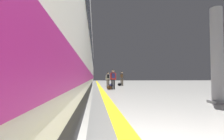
# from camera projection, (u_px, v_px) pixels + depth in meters

# --- Properties ---
(safety_line_strip) EXTENTS (0.36, 80.00, 0.01)m
(safety_line_strip) POSITION_uv_depth(u_px,v_px,m) (103.00, 93.00, 11.06)
(safety_line_strip) COLOR yellow
(safety_line_strip) RESTS_ON ground
(tactile_edge_band) EXTENTS (0.64, 80.00, 0.01)m
(tactile_edge_band) POSITION_uv_depth(u_px,v_px,m) (98.00, 93.00, 11.03)
(tactile_edge_band) COLOR slate
(tactile_edge_band) RESTS_ON ground
(high_speed_train) EXTENTS (2.94, 29.92, 4.97)m
(high_speed_train) POSITION_uv_depth(u_px,v_px,m) (61.00, 45.00, 8.30)
(high_speed_train) COLOR #38383D
(high_speed_train) RESTS_ON ground
(passenger_near) EXTENTS (0.51, 0.32, 1.62)m
(passenger_near) POSITION_uv_depth(u_px,v_px,m) (113.00, 78.00, 14.37)
(passenger_near) COLOR black
(passenger_near) RESTS_ON ground
(duffel_bag_near) EXTENTS (0.44, 0.26, 0.36)m
(duffel_bag_near) POSITION_uv_depth(u_px,v_px,m) (109.00, 88.00, 14.21)
(duffel_bag_near) COLOR brown
(duffel_bag_near) RESTS_ON ground
(passenger_mid) EXTENTS (0.49, 0.31, 1.57)m
(passenger_mid) POSITION_uv_depth(u_px,v_px,m) (108.00, 78.00, 18.95)
(passenger_mid) COLOR brown
(passenger_mid) RESTS_ON ground
(duffel_bag_mid) EXTENTS (0.44, 0.26, 0.36)m
(duffel_bag_mid) POSITION_uv_depth(u_px,v_px,m) (111.00, 85.00, 18.69)
(duffel_bag_mid) COLOR navy
(duffel_bag_mid) RESTS_ON ground
(passenger_far) EXTENTS (0.50, 0.41, 1.70)m
(passenger_far) POSITION_uv_depth(u_px,v_px,m) (122.00, 77.00, 20.99)
(passenger_far) COLOR brown
(passenger_far) RESTS_ON ground
(duffel_bag_far) EXTENTS (0.44, 0.26, 0.36)m
(duffel_bag_far) POSITION_uv_depth(u_px,v_px,m) (119.00, 84.00, 20.75)
(duffel_bag_far) COLOR black
(duffel_bag_far) RESTS_ON ground
(platform_pillar) EXTENTS (0.56, 0.56, 3.60)m
(platform_pillar) POSITION_uv_depth(u_px,v_px,m) (217.00, 57.00, 6.61)
(platform_pillar) COLOR gray
(platform_pillar) RESTS_ON ground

